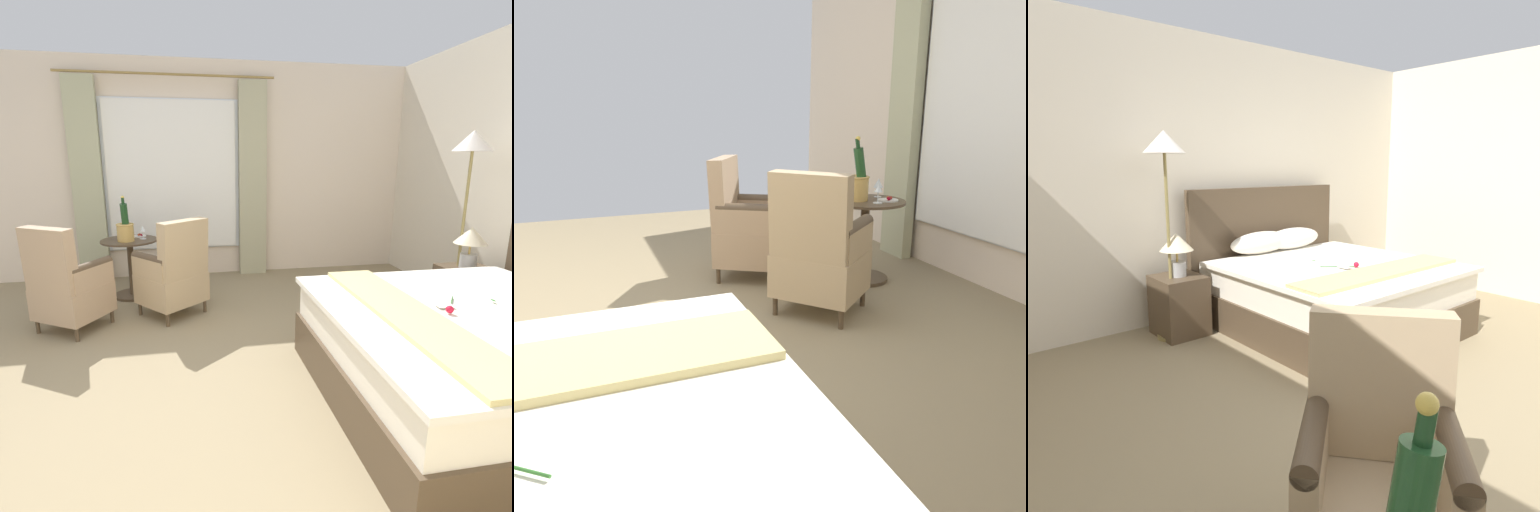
% 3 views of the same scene
% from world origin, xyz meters
% --- Properties ---
extents(ground_plane, '(7.79, 7.79, 0.00)m').
position_xyz_m(ground_plane, '(0.00, 0.00, 0.00)').
color(ground_plane, '#8F7E5D').
extents(wall_window_side, '(0.27, 6.41, 2.75)m').
position_xyz_m(wall_window_side, '(-2.86, 0.00, 1.37)').
color(wall_window_side, beige).
rests_on(wall_window_side, ground).
extents(side_table_round, '(0.62, 0.62, 0.67)m').
position_xyz_m(side_table_round, '(-2.01, -0.50, 0.38)').
color(side_table_round, '#4D3C2B').
rests_on(side_table_round, ground).
extents(champagne_bucket, '(0.19, 0.19, 0.50)m').
position_xyz_m(champagne_bucket, '(-1.94, -0.52, 0.81)').
color(champagne_bucket, tan).
rests_on(champagne_bucket, side_table_round).
extents(wine_glass_near_bucket, '(0.07, 0.07, 0.15)m').
position_xyz_m(wine_glass_near_bucket, '(-2.02, -0.35, 0.77)').
color(wine_glass_near_bucket, white).
rests_on(wine_glass_near_bucket, side_table_round).
extents(wine_glass_near_edge, '(0.08, 0.08, 0.15)m').
position_xyz_m(wine_glass_near_edge, '(-2.17, -0.58, 0.78)').
color(wine_glass_near_edge, white).
rests_on(wine_glass_near_edge, side_table_round).
extents(snack_plate, '(0.16, 0.16, 0.04)m').
position_xyz_m(snack_plate, '(-2.15, -0.40, 0.68)').
color(snack_plate, white).
rests_on(snack_plate, side_table_round).
extents(armchair_by_window, '(0.77, 0.77, 0.99)m').
position_xyz_m(armchair_by_window, '(-1.34, 0.00, 0.43)').
color(armchair_by_window, '#4D3C2B').
rests_on(armchair_by_window, ground).
extents(armchair_facing_bed, '(0.74, 0.74, 0.99)m').
position_xyz_m(armchair_facing_bed, '(-1.14, -0.95, 0.43)').
color(armchair_facing_bed, '#4D3C2B').
rests_on(armchair_facing_bed, ground).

